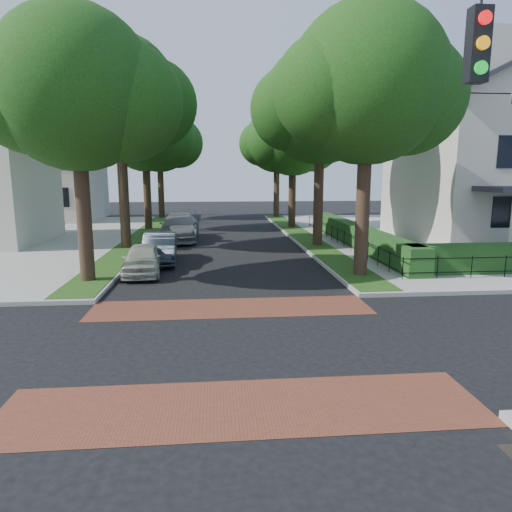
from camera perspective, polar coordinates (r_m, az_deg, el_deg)
The scene contains 21 objects.
ground at distance 11.87m, azimuth -2.54°, elevation -10.95°, with size 120.00×120.00×0.00m, color black.
sidewalk_ne at distance 36.34m, azimuth 28.26°, elevation 2.39°, with size 30.00×30.00×0.15m, color gray.
crosswalk_far at distance 14.89m, azimuth -3.12°, elevation -6.48°, with size 9.00×2.20×0.01m, color brown.
crosswalk_near at distance 8.96m, azimuth -1.52°, elevation -18.34°, with size 9.00×2.20×0.01m, color brown.
grass_strip_ne at distance 31.00m, azimuth 5.81°, elevation 2.57°, with size 1.60×29.80×0.02m, color #1D3F12.
grass_strip_nw at distance 30.83m, azimuth -14.32°, elevation 2.26°, with size 1.60×29.80×0.02m, color #1D3F12.
tree_right_near at distance 19.56m, azimuth 13.87°, elevation 19.81°, with size 7.75×6.67×10.66m.
tree_right_mid at distance 27.25m, azimuth 8.19°, elevation 17.98°, with size 8.25×7.09×11.22m.
tree_right_far at distance 35.89m, azimuth 4.74°, elevation 14.43°, with size 7.25×6.23×9.74m.
tree_right_back at distance 44.80m, azimuth 2.72°, elevation 14.09°, with size 7.50×6.45×10.20m.
tree_left_near at distance 19.16m, azimuth -21.12°, elevation 18.55°, with size 7.50×6.45×10.20m.
tree_left_mid at distance 27.05m, azimuth -16.45°, elevation 18.50°, with size 8.00×6.88×11.48m.
tree_left_far at distance 35.72m, azimuth -13.53°, elevation 14.55°, with size 7.00×6.02×9.86m.
tree_left_back at distance 44.67m, azimuth -11.85°, elevation 14.08°, with size 7.75×6.66×10.44m.
hedge_main_road at distance 27.54m, azimuth 12.17°, elevation 2.66°, with size 1.00×18.00×1.20m, color #184116.
fence_main_road at distance 27.33m, azimuth 10.55°, elevation 2.35°, with size 0.06×18.00×0.90m, color black, non-canonical shape.
house_victorian at distance 32.46m, azimuth 29.18°, elevation 12.06°, with size 13.00×13.05×12.48m.
house_left_far at distance 45.59m, azimuth -24.83°, elevation 10.30°, with size 10.00×9.00×10.14m.
parked_car_front at distance 20.17m, azimuth -13.98°, elevation -0.40°, with size 1.56×3.88×1.32m, color beige.
parked_car_middle at distance 22.59m, azimuth -11.92°, elevation 0.96°, with size 1.52×4.37×1.44m, color #212932.
parked_car_rear at distance 30.02m, azimuth -9.53°, elevation 3.57°, with size 2.40×5.91×1.72m, color gray.
Camera 1 is at (-0.49, -11.05, 4.30)m, focal length 32.00 mm.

